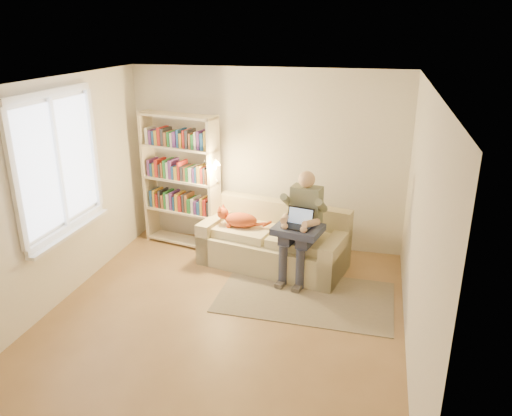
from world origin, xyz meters
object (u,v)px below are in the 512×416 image
(cat, at_px, (239,219))
(laptop, at_px, (298,222))
(person, at_px, (302,220))
(bookshelf, at_px, (181,174))
(sofa, at_px, (274,244))

(cat, xyz_separation_m, laptop, (0.86, -0.33, 0.17))
(person, height_order, cat, person)
(bookshelf, bearing_deg, laptop, -9.30)
(laptop, height_order, bookshelf, bookshelf)
(cat, bearing_deg, bookshelf, 170.67)
(sofa, bearing_deg, laptop, -32.07)
(person, relative_size, bookshelf, 0.71)
(cat, bearing_deg, sofa, 14.75)
(sofa, height_order, laptop, laptop)
(cat, relative_size, laptop, 1.77)
(sofa, bearing_deg, bookshelf, 178.23)
(laptop, bearing_deg, cat, 170.74)
(laptop, bearing_deg, sofa, 147.93)
(cat, bearing_deg, person, -1.57)
(cat, distance_m, laptop, 0.94)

